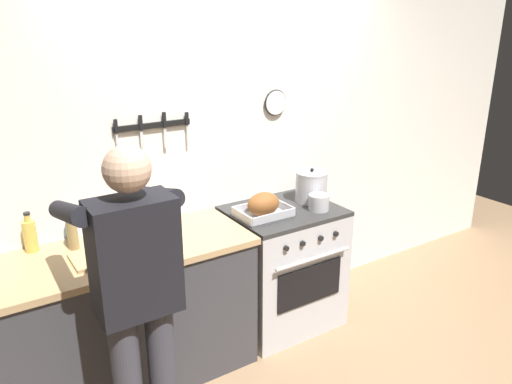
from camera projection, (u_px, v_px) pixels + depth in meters
The scene contains 11 objects.
wall_back at pixel (230, 147), 3.51m from camera, with size 6.00×0.13×2.60m.
counter_block at pixel (83, 328), 2.88m from camera, with size 2.03×0.65×0.90m.
stove at pixel (283, 266), 3.61m from camera, with size 0.76×0.67×0.90m.
person_cook at pixel (136, 291), 2.32m from camera, with size 0.51×0.63×1.66m.
roasting_pan at pixel (263, 206), 3.31m from camera, with size 0.35×0.26×0.17m.
stock_pot at pixel (311, 186), 3.59m from camera, with size 0.24×0.24×0.25m.
saucepan at pixel (319, 202), 3.44m from camera, with size 0.14×0.14×0.11m.
cutting_board at pixel (105, 256), 2.76m from camera, with size 0.36×0.24×0.02m, color tan.
bottle_dish_soap at pixel (72, 229), 2.93m from camera, with size 0.06×0.06×0.20m.
bottle_cooking_oil at pixel (30, 235), 2.81m from camera, with size 0.07×0.07×0.24m.
bottle_vinegar at pixel (73, 233), 2.84m from camera, with size 0.06×0.06×0.24m.
Camera 1 is at (-1.70, -1.62, 2.16)m, focal length 34.73 mm.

